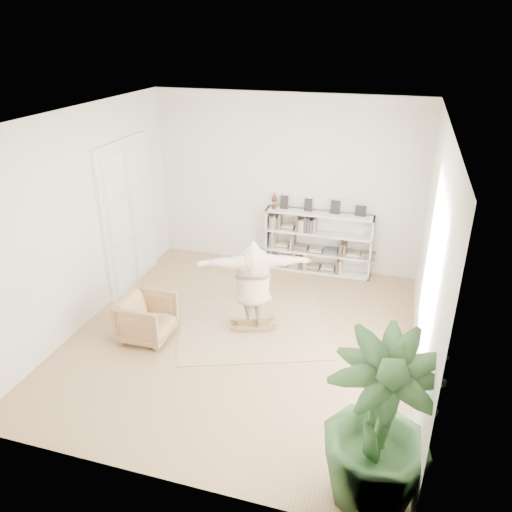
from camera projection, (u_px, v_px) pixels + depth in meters
The scene contains 9 objects.
floor at pixel (242, 337), 8.33m from camera, with size 6.00×6.00×0.00m, color olive.
room_shell at pixel (288, 96), 9.41m from camera, with size 6.00×6.00×6.00m.
doors at pixel (128, 216), 9.57m from camera, with size 0.09×1.78×2.92m.
bookshelf at pixel (318, 243), 10.32m from camera, with size 2.20×0.35×1.64m.
armchair at pixel (147, 318), 8.16m from camera, with size 0.79×0.82×0.74m, color tan.
rug at pixel (253, 328), 8.56m from camera, with size 2.50×2.00×0.02m, color tan.
rocker_board at pixel (253, 325), 8.53m from camera, with size 0.61×0.48×0.11m.
person at pixel (253, 282), 8.18m from camera, with size 1.90×0.52×1.55m, color #C9B296.
houseplant at pixel (378, 425), 5.09m from camera, with size 1.14×1.14×2.04m, color #2C5128.
Camera 1 is at (2.21, -6.64, 4.72)m, focal length 35.00 mm.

